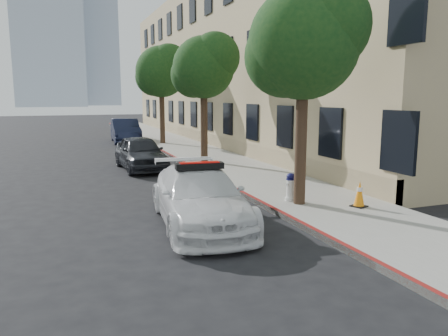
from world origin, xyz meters
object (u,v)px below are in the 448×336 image
object	(u,v)px
parked_car_mid	(141,153)
parked_car_far	(125,131)
traffic_cone	(359,194)
fire_hydrant	(290,187)
police_car	(200,197)

from	to	relation	value
parked_car_mid	parked_car_far	bearing A→B (deg)	82.13
traffic_cone	parked_car_mid	bearing A→B (deg)	115.07
fire_hydrant	parked_car_mid	bearing A→B (deg)	90.32
police_car	fire_hydrant	bearing A→B (deg)	21.57
police_car	fire_hydrant	xyz separation A→B (m)	(2.83, 0.80, -0.15)
fire_hydrant	traffic_cone	distance (m)	1.79
police_car	parked_car_far	size ratio (longest dim) A/B	1.03
parked_car_mid	traffic_cone	bearing A→B (deg)	-67.78
fire_hydrant	traffic_cone	xyz separation A→B (m)	(1.32, -1.21, -0.04)
police_car	parked_car_far	distance (m)	18.97
parked_car_far	traffic_cone	bearing A→B (deg)	-78.14
parked_car_mid	parked_car_far	size ratio (longest dim) A/B	0.87
parked_car_mid	traffic_cone	world-z (taller)	parked_car_mid
police_car	parked_car_mid	size ratio (longest dim) A/B	1.18
traffic_cone	fire_hydrant	bearing A→B (deg)	137.64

